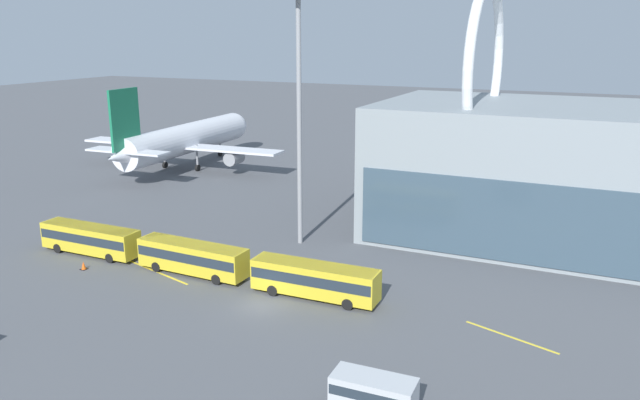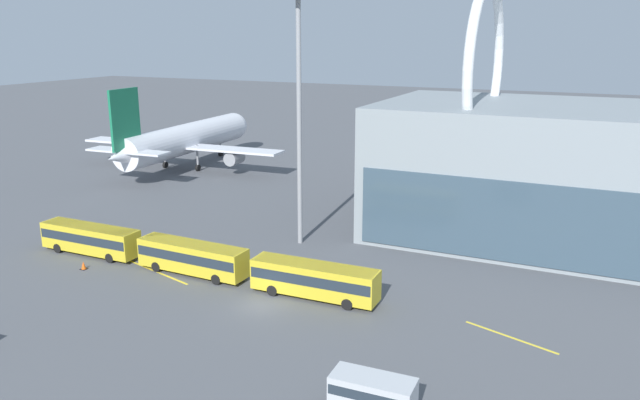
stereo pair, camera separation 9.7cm
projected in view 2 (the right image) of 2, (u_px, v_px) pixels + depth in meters
name	position (u px, v px, depth m)	size (l,w,h in m)	color
ground_plane	(261.00, 306.00, 53.26)	(440.00, 440.00, 0.00)	#515459
airliner_at_gate_near	(183.00, 140.00, 105.70)	(37.25, 38.56, 14.72)	silver
airliner_at_gate_far	(534.00, 160.00, 87.07)	(40.44, 41.92, 13.28)	silver
shuttle_bus_0	(90.00, 238.00, 65.21)	(11.52, 2.66, 3.08)	gold
shuttle_bus_1	(192.00, 256.00, 59.85)	(11.58, 2.91, 3.08)	gold
shuttle_bus_2	(314.00, 278.00, 54.44)	(11.55, 2.76, 3.08)	gold
service_van_foreground	(373.00, 393.00, 37.85)	(5.22, 2.37, 2.45)	#B2B7BC
floodlight_mast	(299.00, 60.00, 64.12)	(3.12, 3.12, 26.65)	gray
lane_stripe_0	(143.00, 241.00, 69.67)	(7.16, 0.25, 0.01)	yellow
lane_stripe_1	(152.00, 270.00, 61.32)	(11.32, 0.25, 0.01)	yellow
lane_stripe_2	(510.00, 337.00, 47.78)	(7.68, 0.25, 0.01)	yellow
traffic_cone_0	(83.00, 265.00, 61.40)	(0.63, 0.63, 0.80)	black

